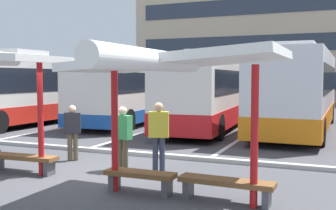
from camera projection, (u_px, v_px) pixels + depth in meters
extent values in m
plane|color=#47474C|center=(96.00, 172.00, 10.23)|extent=(160.00, 160.00, 0.00)
cube|color=#C6B293|center=(285.00, 15.00, 44.37)|extent=(30.20, 11.99, 18.24)
cube|color=#2D3847|center=(276.00, 81.00, 39.32)|extent=(27.79, 0.08, 1.61)
cube|color=#2D3847|center=(276.00, 43.00, 39.07)|extent=(27.79, 0.08, 1.61)
cube|color=#2D3847|center=(277.00, 4.00, 38.82)|extent=(27.79, 0.08, 1.61)
cube|color=silver|center=(42.00, 88.00, 21.31)|extent=(2.73, 11.61, 3.06)
cube|color=red|center=(43.00, 110.00, 21.38)|extent=(2.77, 11.65, 0.79)
cube|color=black|center=(42.00, 80.00, 21.28)|extent=(2.75, 10.69, 1.10)
cube|color=black|center=(102.00, 80.00, 26.55)|extent=(2.26, 0.11, 1.84)
cube|color=silver|center=(22.00, 54.00, 19.86)|extent=(1.57, 2.22, 0.36)
cylinder|color=black|center=(73.00, 107.00, 25.70)|extent=(0.31, 1.00, 1.00)
cylinder|color=black|center=(105.00, 108.00, 24.76)|extent=(0.31, 1.00, 1.00)
cube|color=silver|center=(134.00, 90.00, 21.34)|extent=(3.25, 10.25, 2.87)
cube|color=#194C9E|center=(135.00, 112.00, 21.42)|extent=(3.29, 10.29, 0.58)
cube|color=black|center=(134.00, 82.00, 21.31)|extent=(3.22, 9.44, 0.90)
cube|color=black|center=(166.00, 82.00, 26.05)|extent=(2.26, 0.23, 1.72)
cube|color=silver|center=(124.00, 58.00, 20.03)|extent=(1.68, 2.30, 0.36)
cylinder|color=black|center=(139.00, 108.00, 25.06)|extent=(0.37, 1.02, 1.00)
cylinder|color=black|center=(176.00, 109.00, 24.30)|extent=(0.37, 1.02, 1.00)
cylinder|color=black|center=(81.00, 119.00, 18.54)|extent=(0.37, 1.02, 1.00)
cylinder|color=black|center=(128.00, 120.00, 17.78)|extent=(0.37, 1.02, 1.00)
cube|color=silver|center=(214.00, 90.00, 19.44)|extent=(3.06, 11.37, 2.94)
cube|color=red|center=(214.00, 113.00, 19.51)|extent=(3.10, 11.42, 0.81)
cube|color=black|center=(214.00, 81.00, 19.41)|extent=(3.04, 10.48, 0.97)
cube|color=black|center=(235.00, 82.00, 24.68)|extent=(2.14, 0.20, 1.76)
cube|color=silver|center=(207.00, 54.00, 18.00)|extent=(1.58, 2.28, 0.36)
cylinder|color=black|center=(211.00, 109.00, 23.68)|extent=(0.36, 1.02, 1.00)
cylinder|color=black|center=(249.00, 111.00, 22.94)|extent=(0.36, 1.02, 1.00)
cylinder|color=black|center=(163.00, 125.00, 16.10)|extent=(0.36, 1.02, 1.00)
cylinder|color=black|center=(219.00, 127.00, 15.36)|extent=(0.36, 1.02, 1.00)
cube|color=silver|center=(299.00, 89.00, 17.94)|extent=(2.86, 11.02, 3.14)
cube|color=orange|center=(298.00, 116.00, 18.02)|extent=(2.90, 11.06, 0.80)
cube|color=black|center=(299.00, 79.00, 17.91)|extent=(2.87, 10.15, 1.09)
cube|color=black|center=(310.00, 80.00, 22.88)|extent=(2.27, 0.14, 1.88)
cube|color=silver|center=(296.00, 47.00, 16.57)|extent=(1.60, 2.24, 0.36)
cylinder|color=black|center=(283.00, 112.00, 22.05)|extent=(0.33, 1.01, 1.00)
cylinder|color=black|center=(331.00, 113.00, 21.08)|extent=(0.33, 1.01, 1.00)
cylinder|color=black|center=(252.00, 128.00, 14.98)|extent=(0.33, 1.01, 1.00)
cylinder|color=black|center=(321.00, 132.00, 14.01)|extent=(0.33, 1.01, 1.00)
cube|color=white|center=(30.00, 119.00, 23.27)|extent=(0.16, 14.00, 0.01)
cube|color=white|center=(94.00, 122.00, 21.64)|extent=(0.16, 14.00, 0.01)
cube|color=white|center=(168.00, 126.00, 20.00)|extent=(0.16, 14.00, 0.01)
cube|color=white|center=(254.00, 130.00, 18.37)|extent=(0.16, 14.00, 0.01)
cylinder|color=red|center=(41.00, 118.00, 9.82)|extent=(0.14, 0.14, 2.82)
cube|color=brown|center=(23.00, 157.00, 10.14)|extent=(1.88, 0.53, 0.10)
cube|color=#4C4C51|center=(49.00, 168.00, 9.90)|extent=(0.14, 0.34, 0.35)
cylinder|color=red|center=(115.00, 129.00, 8.47)|extent=(0.14, 0.14, 2.62)
cylinder|color=red|center=(254.00, 137.00, 7.36)|extent=(0.14, 0.14, 2.62)
cube|color=white|center=(180.00, 61.00, 7.82)|extent=(3.90, 2.72, 0.43)
cylinder|color=white|center=(154.00, 60.00, 6.71)|extent=(0.36, 3.90, 0.36)
cube|color=brown|center=(140.00, 174.00, 8.39)|extent=(1.51, 0.43, 0.10)
cube|color=#4C4C51|center=(114.00, 182.00, 8.63)|extent=(0.12, 0.34, 0.35)
cube|color=#4C4C51|center=(167.00, 187.00, 8.18)|extent=(0.12, 0.34, 0.35)
cube|color=brown|center=(226.00, 182.00, 7.75)|extent=(1.86, 0.49, 0.10)
cube|color=#4C4C51|center=(188.00, 189.00, 8.09)|extent=(0.13, 0.34, 0.35)
cube|color=#4C4C51|center=(267.00, 198.00, 7.44)|extent=(0.13, 0.34, 0.35)
cube|color=#ADADA8|center=(139.00, 154.00, 12.39)|extent=(44.00, 0.24, 0.12)
cylinder|color=brown|center=(70.00, 147.00, 11.62)|extent=(0.14, 0.14, 0.79)
cylinder|color=brown|center=(76.00, 147.00, 11.65)|extent=(0.14, 0.14, 0.79)
cube|color=#26262D|center=(72.00, 123.00, 11.59)|extent=(0.51, 0.43, 0.59)
sphere|color=beige|center=(72.00, 109.00, 11.56)|extent=(0.21, 0.21, 0.21)
cylinder|color=#33384C|center=(162.00, 154.00, 10.33)|extent=(0.14, 0.14, 0.87)
cylinder|color=#33384C|center=(155.00, 154.00, 10.34)|extent=(0.14, 0.14, 0.87)
cube|color=gold|center=(159.00, 125.00, 10.28)|extent=(0.55, 0.38, 0.65)
sphere|color=tan|center=(159.00, 107.00, 10.25)|extent=(0.23, 0.23, 0.23)
cylinder|color=brown|center=(125.00, 155.00, 10.35)|extent=(0.14, 0.14, 0.81)
cylinder|color=brown|center=(120.00, 154.00, 10.44)|extent=(0.14, 0.14, 0.81)
cube|color=#338C4C|center=(123.00, 127.00, 10.35)|extent=(0.51, 0.31, 0.61)
sphere|color=beige|center=(123.00, 111.00, 10.32)|extent=(0.22, 0.22, 0.22)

